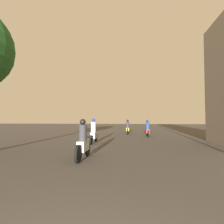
{
  "coord_description": "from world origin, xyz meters",
  "views": [
    {
      "loc": [
        0.63,
        -0.76,
        1.63
      ],
      "look_at": [
        -1.56,
        17.11,
        2.37
      ],
      "focal_mm": 28.0,
      "sensor_mm": 36.0,
      "label": 1
    }
  ],
  "objects_px": {
    "motorcycle_yellow": "(128,128)",
    "motorcycle_black": "(147,127)",
    "motorcycle_silver": "(83,143)",
    "motorcycle_red": "(148,130)",
    "motorcycle_white": "(94,133)"
  },
  "relations": [
    {
      "from": "motorcycle_silver",
      "to": "motorcycle_white",
      "type": "distance_m",
      "value": 4.79
    },
    {
      "from": "motorcycle_white",
      "to": "motorcycle_red",
      "type": "distance_m",
      "value": 6.43
    },
    {
      "from": "motorcycle_silver",
      "to": "motorcycle_yellow",
      "type": "distance_m",
      "value": 12.52
    },
    {
      "from": "motorcycle_silver",
      "to": "motorcycle_black",
      "type": "xyz_separation_m",
      "value": [
        3.81,
        16.13,
        -0.03
      ]
    },
    {
      "from": "motorcycle_white",
      "to": "motorcycle_yellow",
      "type": "distance_m",
      "value": 7.97
    },
    {
      "from": "motorcycle_yellow",
      "to": "motorcycle_black",
      "type": "distance_m",
      "value": 4.4
    },
    {
      "from": "motorcycle_red",
      "to": "motorcycle_yellow",
      "type": "distance_m",
      "value": 3.32
    },
    {
      "from": "motorcycle_silver",
      "to": "motorcycle_white",
      "type": "height_order",
      "value": "motorcycle_white"
    },
    {
      "from": "motorcycle_white",
      "to": "motorcycle_black",
      "type": "distance_m",
      "value": 12.24
    },
    {
      "from": "motorcycle_silver",
      "to": "motorcycle_red",
      "type": "distance_m",
      "value": 10.32
    },
    {
      "from": "motorcycle_silver",
      "to": "motorcycle_white",
      "type": "xyz_separation_m",
      "value": [
        -0.66,
        4.74,
        0.02
      ]
    },
    {
      "from": "motorcycle_red",
      "to": "motorcycle_black",
      "type": "bearing_deg",
      "value": 84.57
    },
    {
      "from": "motorcycle_silver",
      "to": "motorcycle_black",
      "type": "relative_size",
      "value": 1.06
    },
    {
      "from": "motorcycle_silver",
      "to": "motorcycle_black",
      "type": "bearing_deg",
      "value": 71.1
    },
    {
      "from": "motorcycle_silver",
      "to": "motorcycle_red",
      "type": "xyz_separation_m",
      "value": [
        3.37,
        9.75,
        -0.03
      ]
    }
  ]
}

